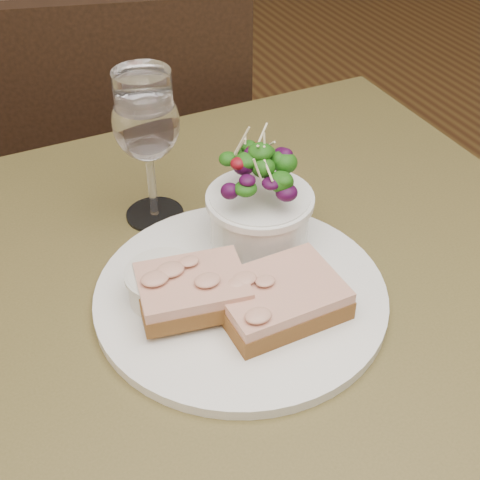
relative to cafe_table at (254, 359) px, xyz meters
name	(u,v)px	position (x,y,z in m)	size (l,w,h in m)	color
cafe_table	(254,359)	(0.00, 0.00, 0.00)	(0.80, 0.80, 0.75)	#4B4420
chair_far	(142,244)	(0.06, 0.68, -0.36)	(0.52, 0.52, 0.90)	black
dinner_plate	(241,295)	(-0.02, 0.00, 0.11)	(0.31, 0.31, 0.01)	white
sandwich_front	(279,298)	(0.01, -0.04, 0.13)	(0.12, 0.09, 0.03)	#512915
sandwich_back	(193,290)	(-0.07, 0.00, 0.14)	(0.12, 0.10, 0.03)	#512915
ramekin	(164,284)	(-0.09, 0.03, 0.13)	(0.07, 0.07, 0.04)	silver
salad_bowl	(260,197)	(0.04, 0.07, 0.17)	(0.11, 0.11, 0.13)	white
garnish	(161,265)	(-0.08, 0.07, 0.12)	(0.05, 0.04, 0.02)	#0A380A
wine_glass	(146,127)	(-0.05, 0.18, 0.22)	(0.08, 0.08, 0.18)	white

